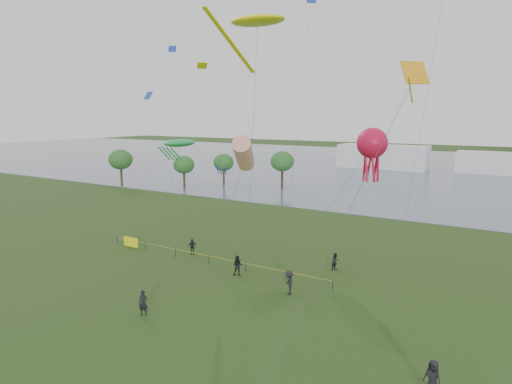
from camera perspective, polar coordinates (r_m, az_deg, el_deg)
The scene contains 18 objects.
ground_plane at distance 26.15m, azimuth -11.98°, elevation -21.06°, with size 400.00×400.00×0.00m, color #1B3310.
lake at distance 118.06m, azimuth 22.73°, elevation 2.83°, with size 400.00×120.00×0.08m, color slate.
pavilion_left at distance 115.08m, azimuth 16.56°, elevation 4.53°, with size 22.00×8.00×6.00m, color silver.
pavilion_right at distance 114.80m, azimuth 29.61°, elevation 3.36°, with size 18.00×7.00×5.00m, color silver.
trees at distance 81.91m, azimuth -7.45°, elevation 4.01°, with size 32.21×18.25×7.05m.
fence at distance 43.77m, azimuth -12.82°, elevation -7.25°, with size 24.07×0.07×1.05m.
spectator_a at distance 36.91m, azimuth -2.44°, elevation -9.79°, with size 0.85×0.66×1.74m, color black.
spectator_b at distance 33.30m, azimuth 4.44°, elevation -11.97°, with size 1.20×0.69×1.86m, color black.
spectator_c at distance 42.78m, azimuth -8.52°, elevation -7.21°, with size 0.91×0.38×1.55m, color black.
spectator_d at distance 24.21m, azimuth 22.49°, elevation -21.92°, with size 0.88×0.58×1.81m, color black.
spectator_f at distance 30.99m, azimuth -14.81°, elevation -14.11°, with size 0.66×0.43×1.80m, color black.
spectator_g at distance 38.78m, azimuth 10.55°, elevation -9.10°, with size 0.76×0.59×1.56m, color black.
kite_stingray at distance 39.70m, azimuth 0.13°, elevation 21.80°, with size 5.13×10.08×21.95m.
kite_windsock at distance 41.58m, azimuth -1.64°, elevation 5.11°, with size 4.24×5.09×11.71m.
kite_creature at distance 46.21m, azimuth -10.18°, elevation 6.43°, with size 2.37×6.72×11.03m.
kite_octopus at distance 33.28m, azimuth 15.22°, elevation 6.19°, with size 7.56×5.03×12.59m.
kite_delta at distance 25.32m, azimuth 19.61°, elevation 13.02°, with size 4.34×15.08×16.46m.
small_kites at distance 39.94m, azimuth 4.53°, elevation 21.25°, with size 37.60×11.42×10.67m.
Camera 1 is at (15.42, -16.27, 13.46)m, focal length 30.00 mm.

